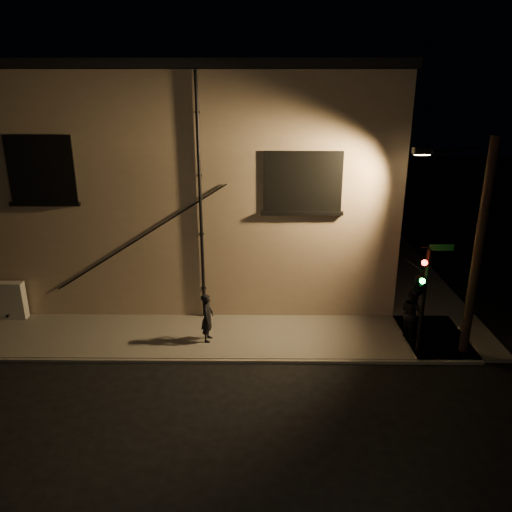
{
  "coord_description": "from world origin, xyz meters",
  "views": [
    {
      "loc": [
        0.19,
        -13.34,
        8.09
      ],
      "look_at": [
        0.06,
        1.8,
        2.81
      ],
      "focal_mm": 35.0,
      "sensor_mm": 36.0,
      "label": 1
    }
  ],
  "objects_px": {
    "traffic_signal": "(420,283)",
    "streetlamp_pole": "(474,244)",
    "pedestrian_a": "(207,318)",
    "pedestrian_b": "(412,313)"
  },
  "relations": [
    {
      "from": "pedestrian_a",
      "to": "traffic_signal",
      "type": "height_order",
      "value": "traffic_signal"
    },
    {
      "from": "pedestrian_b",
      "to": "traffic_signal",
      "type": "distance_m",
      "value": 1.92
    },
    {
      "from": "pedestrian_a",
      "to": "traffic_signal",
      "type": "relative_size",
      "value": 0.46
    },
    {
      "from": "pedestrian_a",
      "to": "traffic_signal",
      "type": "distance_m",
      "value": 6.65
    },
    {
      "from": "pedestrian_a",
      "to": "pedestrian_b",
      "type": "distance_m",
      "value": 6.66
    },
    {
      "from": "traffic_signal",
      "to": "streetlamp_pole",
      "type": "distance_m",
      "value": 1.95
    },
    {
      "from": "pedestrian_b",
      "to": "streetlamp_pole",
      "type": "distance_m",
      "value": 3.05
    },
    {
      "from": "traffic_signal",
      "to": "pedestrian_a",
      "type": "bearing_deg",
      "value": 172.39
    },
    {
      "from": "traffic_signal",
      "to": "streetlamp_pole",
      "type": "bearing_deg",
      "value": 12.22
    },
    {
      "from": "pedestrian_a",
      "to": "traffic_signal",
      "type": "bearing_deg",
      "value": -91.33
    }
  ]
}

